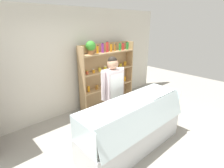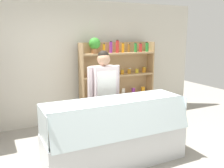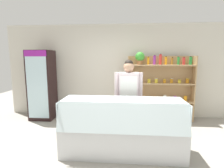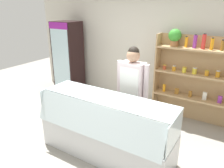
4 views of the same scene
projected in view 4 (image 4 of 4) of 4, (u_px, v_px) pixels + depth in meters
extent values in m
plane|color=gray|center=(98.00, 152.00, 3.69)|extent=(12.00, 12.00, 0.00)
cube|color=beige|center=(153.00, 51.00, 4.99)|extent=(6.80, 0.10, 2.70)
cube|color=black|center=(68.00, 59.00, 5.82)|extent=(0.65, 0.56, 1.95)
cube|color=silver|center=(61.00, 61.00, 5.59)|extent=(0.57, 0.01, 1.75)
cube|color=#8C1E8C|center=(58.00, 26.00, 5.29)|extent=(0.61, 0.01, 0.16)
cylinder|color=purple|center=(60.00, 82.00, 5.95)|extent=(0.05, 0.05, 0.19)
cylinder|color=orange|center=(64.00, 84.00, 5.86)|extent=(0.06, 0.06, 0.16)
cylinder|color=silver|center=(69.00, 84.00, 5.77)|extent=(0.05, 0.05, 0.21)
cylinder|color=purple|center=(58.00, 64.00, 5.77)|extent=(0.07, 0.07, 0.17)
cylinder|color=silver|center=(63.00, 65.00, 5.68)|extent=(0.07, 0.07, 0.20)
cylinder|color=purple|center=(68.00, 66.00, 5.60)|extent=(0.05, 0.05, 0.15)
cylinder|color=#3356B2|center=(56.00, 45.00, 5.60)|extent=(0.07, 0.07, 0.15)
cylinder|color=silver|center=(61.00, 45.00, 5.51)|extent=(0.06, 0.06, 0.17)
cylinder|color=silver|center=(67.00, 46.00, 5.42)|extent=(0.05, 0.05, 0.19)
cube|color=tan|center=(201.00, 80.00, 4.41)|extent=(1.81, 0.02, 1.79)
cube|color=tan|center=(156.00, 75.00, 4.75)|extent=(0.03, 0.28, 1.79)
cube|color=tan|center=(197.00, 99.00, 4.42)|extent=(1.75, 0.28, 0.04)
cube|color=tan|center=(200.00, 76.00, 4.25)|extent=(1.75, 0.28, 0.04)
cube|color=tan|center=(204.00, 50.00, 4.08)|extent=(1.75, 0.28, 0.04)
cylinder|color=#996038|center=(174.00, 44.00, 4.34)|extent=(0.14, 0.14, 0.11)
sphere|color=green|center=(175.00, 35.00, 4.29)|extent=(0.25, 0.25, 0.25)
cylinder|color=orange|center=(186.00, 42.00, 4.23)|extent=(0.06, 0.06, 0.20)
cylinder|color=black|center=(187.00, 37.00, 4.17)|extent=(0.04, 0.04, 0.02)
cylinder|color=purple|center=(195.00, 42.00, 4.13)|extent=(0.07, 0.07, 0.24)
cylinder|color=black|center=(196.00, 35.00, 4.08)|extent=(0.05, 0.05, 0.02)
cylinder|color=red|center=(204.00, 42.00, 4.03)|extent=(0.07, 0.07, 0.27)
cylinder|color=black|center=(205.00, 34.00, 3.99)|extent=(0.05, 0.05, 0.02)
cylinder|color=orange|center=(212.00, 44.00, 3.98)|extent=(0.06, 0.06, 0.21)
cylinder|color=black|center=(213.00, 38.00, 3.94)|extent=(0.04, 0.04, 0.02)
cylinder|color=#9E6623|center=(222.00, 45.00, 3.92)|extent=(0.06, 0.06, 0.19)
cylinder|color=black|center=(223.00, 40.00, 3.86)|extent=(0.04, 0.04, 0.02)
cylinder|color=#BF4C2D|center=(164.00, 67.00, 4.59)|extent=(0.07, 0.07, 0.09)
cylinder|color=gold|center=(165.00, 65.00, 4.58)|extent=(0.07, 0.07, 0.01)
cylinder|color=orange|center=(174.00, 69.00, 4.47)|extent=(0.07, 0.07, 0.09)
cylinder|color=silver|center=(174.00, 66.00, 4.47)|extent=(0.07, 0.07, 0.01)
cylinder|color=yellow|center=(184.00, 70.00, 4.37)|extent=(0.08, 0.08, 0.10)
cylinder|color=gold|center=(185.00, 67.00, 4.37)|extent=(0.08, 0.08, 0.01)
cylinder|color=yellow|center=(194.00, 71.00, 4.28)|extent=(0.09, 0.09, 0.11)
cylinder|color=silver|center=(195.00, 68.00, 4.26)|extent=(0.09, 0.09, 0.01)
cylinder|color=orange|center=(207.00, 73.00, 4.17)|extent=(0.07, 0.07, 0.10)
cylinder|color=gold|center=(207.00, 71.00, 4.16)|extent=(0.08, 0.08, 0.01)
cylinder|color=orange|center=(218.00, 74.00, 4.09)|extent=(0.08, 0.08, 0.12)
cylinder|color=silver|center=(218.00, 71.00, 4.05)|extent=(0.08, 0.08, 0.01)
cube|color=orange|center=(164.00, 88.00, 4.74)|extent=(0.05, 0.04, 0.16)
cube|color=#9E6623|center=(177.00, 91.00, 4.61)|extent=(0.08, 0.05, 0.13)
cube|color=#9E6623|center=(190.00, 94.00, 4.47)|extent=(0.06, 0.04, 0.12)
cube|color=silver|center=(205.00, 96.00, 4.32)|extent=(0.08, 0.04, 0.16)
cube|color=purple|center=(220.00, 99.00, 4.19)|extent=(0.08, 0.04, 0.14)
cube|color=silver|center=(106.00, 139.00, 3.55)|extent=(2.18, 0.70, 0.55)
cube|color=white|center=(106.00, 123.00, 3.45)|extent=(2.12, 0.64, 0.03)
cube|color=silver|center=(93.00, 121.00, 3.12)|extent=(2.14, 0.16, 0.47)
cube|color=silver|center=(107.00, 98.00, 3.34)|extent=(2.14, 0.54, 0.01)
cube|color=silver|center=(56.00, 97.00, 3.92)|extent=(0.01, 0.66, 0.45)
cube|color=silver|center=(175.00, 132.00, 2.84)|extent=(0.01, 0.66, 0.45)
cube|color=beige|center=(66.00, 106.00, 3.96)|extent=(0.17, 0.15, 0.06)
cube|color=white|center=(58.00, 110.00, 3.80)|extent=(0.05, 0.03, 0.02)
cube|color=beige|center=(76.00, 109.00, 3.85)|extent=(0.16, 0.12, 0.05)
cube|color=white|center=(68.00, 114.00, 3.68)|extent=(0.05, 0.03, 0.02)
cube|color=tan|center=(86.00, 112.00, 3.74)|extent=(0.17, 0.13, 0.05)
cube|color=white|center=(78.00, 117.00, 3.57)|extent=(0.05, 0.03, 0.02)
cube|color=beige|center=(97.00, 115.00, 3.62)|extent=(0.16, 0.11, 0.05)
cube|color=white|center=(89.00, 121.00, 3.45)|extent=(0.05, 0.03, 0.02)
cube|color=tan|center=(109.00, 119.00, 3.51)|extent=(0.16, 0.13, 0.04)
cube|color=white|center=(101.00, 125.00, 3.34)|extent=(0.05, 0.03, 0.02)
cube|color=tan|center=(121.00, 123.00, 3.39)|extent=(0.16, 0.11, 0.04)
cube|color=white|center=(114.00, 129.00, 3.22)|extent=(0.05, 0.03, 0.02)
cube|color=beige|center=(134.00, 127.00, 3.28)|extent=(0.16, 0.10, 0.04)
cube|color=white|center=(128.00, 134.00, 3.11)|extent=(0.05, 0.03, 0.02)
cube|color=tan|center=(149.00, 132.00, 3.16)|extent=(0.16, 0.13, 0.04)
cube|color=white|center=(142.00, 139.00, 3.00)|extent=(0.05, 0.03, 0.02)
cube|color=tan|center=(164.00, 136.00, 3.05)|extent=(0.17, 0.11, 0.05)
cube|color=white|center=(158.00, 144.00, 2.88)|extent=(0.05, 0.03, 0.02)
cylinder|color=#A35B4C|center=(59.00, 108.00, 3.80)|extent=(0.18, 0.17, 0.14)
cylinder|color=tan|center=(68.00, 111.00, 3.69)|extent=(0.18, 0.15, 0.14)
cylinder|color=tan|center=(78.00, 114.00, 3.58)|extent=(0.16, 0.13, 0.12)
cylinder|color=white|center=(135.00, 130.00, 3.08)|extent=(0.07, 0.07, 0.19)
cylinder|color=white|center=(141.00, 131.00, 3.02)|extent=(0.07, 0.07, 0.22)
cylinder|color=#4C4233|center=(127.00, 117.00, 4.03)|extent=(0.13, 0.13, 0.79)
cylinder|color=#4C4233|center=(136.00, 119.00, 3.94)|extent=(0.13, 0.13, 0.79)
cube|color=silver|center=(132.00, 81.00, 3.74)|extent=(0.41, 0.24, 0.65)
cube|color=white|center=(128.00, 102.00, 3.76)|extent=(0.34, 0.01, 1.21)
cylinder|color=silver|center=(120.00, 77.00, 3.86)|extent=(0.09, 0.09, 0.58)
cylinder|color=silver|center=(146.00, 82.00, 3.60)|extent=(0.09, 0.09, 0.58)
sphere|color=tan|center=(133.00, 56.00, 3.59)|extent=(0.22, 0.22, 0.22)
sphere|color=black|center=(134.00, 52.00, 3.58)|extent=(0.19, 0.19, 0.19)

